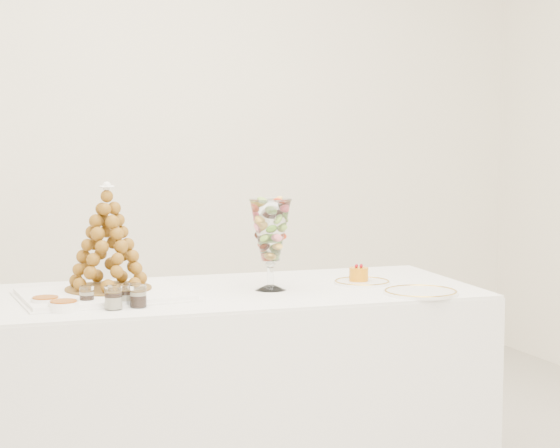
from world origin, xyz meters
name	(u,v)px	position (x,y,z in m)	size (l,w,h in m)	color
buffet_table	(210,392)	(-0.09, 0.34, 0.37)	(1.98, 0.90, 0.73)	white
lace_tray	(104,295)	(-0.47, 0.36, 0.74)	(0.55, 0.41, 0.02)	white
macaron_vase	(270,231)	(0.12, 0.29, 0.94)	(0.15, 0.15, 0.33)	white
cake_plate	(362,282)	(0.49, 0.30, 0.74)	(0.21, 0.21, 0.01)	white
spare_plate	(421,292)	(0.58, 0.02, 0.74)	(0.26, 0.26, 0.01)	white
verrine_a	(87,296)	(-0.55, 0.23, 0.76)	(0.05, 0.05, 0.06)	white
verrine_b	(125,295)	(-0.43, 0.18, 0.77)	(0.05, 0.05, 0.07)	white
verrine_c	(134,294)	(-0.40, 0.20, 0.77)	(0.05, 0.05, 0.07)	white
verrine_d	(113,298)	(-0.48, 0.13, 0.77)	(0.06, 0.06, 0.08)	white
verrine_e	(138,296)	(-0.40, 0.13, 0.77)	(0.05, 0.05, 0.07)	white
ramekin_back	(45,302)	(-0.68, 0.25, 0.75)	(0.09, 0.09, 0.03)	white
ramekin_front	(64,306)	(-0.63, 0.16, 0.75)	(0.10, 0.10, 0.03)	white
croquembouche	(108,237)	(-0.44, 0.41, 0.93)	(0.30, 0.30, 0.37)	brown
mousse_cake	(359,274)	(0.48, 0.31, 0.77)	(0.07, 0.07, 0.06)	orange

